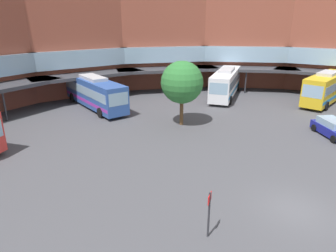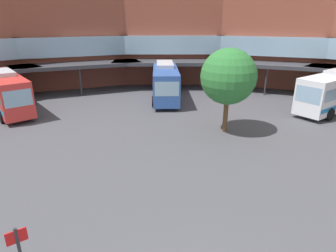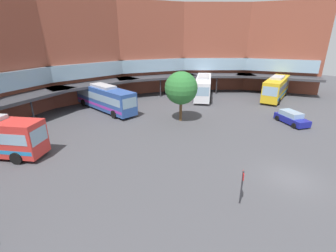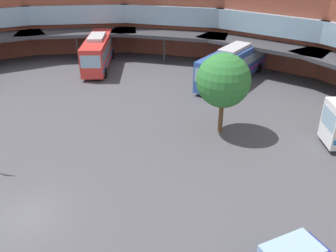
{
  "view_description": "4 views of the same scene",
  "coord_description": "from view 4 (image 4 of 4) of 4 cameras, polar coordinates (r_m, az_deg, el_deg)",
  "views": [
    {
      "loc": [
        -13.96,
        -7.51,
        9.96
      ],
      "look_at": [
        -0.69,
        11.32,
        1.82
      ],
      "focal_mm": 32.12,
      "sensor_mm": 36.0,
      "label": 1
    },
    {
      "loc": [
        -1.01,
        -5.75,
        8.25
      ],
      "look_at": [
        -0.79,
        12.95,
        1.27
      ],
      "focal_mm": 30.78,
      "sensor_mm": 36.0,
      "label": 2
    },
    {
      "loc": [
        -17.86,
        -4.79,
        10.45
      ],
      "look_at": [
        -2.85,
        10.75,
        2.17
      ],
      "focal_mm": 25.4,
      "sensor_mm": 36.0,
      "label": 3
    },
    {
      "loc": [
        15.48,
        -7.91,
        13.75
      ],
      "look_at": [
        1.22,
        11.42,
        1.26
      ],
      "focal_mm": 38.73,
      "sensor_mm": 36.0,
      "label": 4
    }
  ],
  "objects": [
    {
      "name": "ground_plane",
      "position": [
        22.17,
        -21.07,
        -13.1
      ],
      "size": [
        120.35,
        120.35,
        0.0
      ],
      "primitive_type": "plane",
      "color": "#47474C"
    },
    {
      "name": "station_building",
      "position": [
        37.63,
        12.2,
        17.57
      ],
      "size": [
        75.33,
        32.83,
        16.1
      ],
      "color": "brown",
      "rests_on": "ground"
    },
    {
      "name": "bus_1",
      "position": [
        39.63,
        10.29,
        9.65
      ],
      "size": [
        3.07,
        12.43,
        3.77
      ],
      "rotation": [
        0.0,
        0.0,
        4.74
      ],
      "color": "#2D519E",
      "rests_on": "ground"
    },
    {
      "name": "bus_4",
      "position": [
        44.12,
        -10.97,
        11.45
      ],
      "size": [
        8.25,
        9.65,
        3.83
      ],
      "rotation": [
        0.0,
        0.0,
        5.37
      ],
      "color": "red",
      "rests_on": "ground"
    },
    {
      "name": "plaza_tree",
      "position": [
        27.57,
        8.72,
        7.06
      ],
      "size": [
        4.11,
        4.11,
        6.35
      ],
      "color": "brown",
      "rests_on": "ground"
    }
  ]
}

